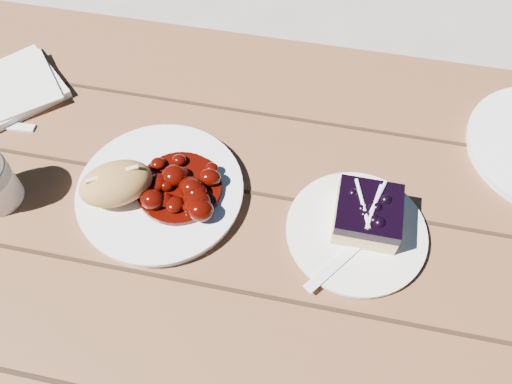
% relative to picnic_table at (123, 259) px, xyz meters
% --- Properties ---
extents(ground, '(60.00, 60.00, 0.00)m').
position_rel_picnic_table_xyz_m(ground, '(0.00, 0.00, -0.59)').
color(ground, '#9B958C').
rests_on(ground, ground).
extents(picnic_table, '(2.00, 1.55, 0.75)m').
position_rel_picnic_table_xyz_m(picnic_table, '(0.00, 0.00, 0.00)').
color(picnic_table, brown).
rests_on(picnic_table, ground).
extents(main_plate, '(0.25, 0.25, 0.02)m').
position_rel_picnic_table_xyz_m(main_plate, '(0.08, 0.05, 0.17)').
color(main_plate, white).
rests_on(main_plate, picnic_table).
extents(goulash_stew, '(0.13, 0.13, 0.04)m').
position_rel_picnic_table_xyz_m(goulash_stew, '(0.11, 0.05, 0.20)').
color(goulash_stew, '#390502').
rests_on(goulash_stew, main_plate).
extents(bread_roll, '(0.13, 0.12, 0.06)m').
position_rel_picnic_table_xyz_m(bread_roll, '(0.03, 0.03, 0.21)').
color(bread_roll, '#B78246').
rests_on(bread_roll, main_plate).
extents(dessert_plate, '(0.20, 0.20, 0.01)m').
position_rel_picnic_table_xyz_m(dessert_plate, '(0.38, 0.04, 0.17)').
color(dessert_plate, white).
rests_on(dessert_plate, picnic_table).
extents(blueberry_cake, '(0.09, 0.09, 0.05)m').
position_rel_picnic_table_xyz_m(blueberry_cake, '(0.39, 0.06, 0.20)').
color(blueberry_cake, '#E2BF7B').
rests_on(blueberry_cake, dessert_plate).
extents(fork_dessert, '(0.12, 0.14, 0.00)m').
position_rel_picnic_table_xyz_m(fork_dessert, '(0.36, -0.01, 0.17)').
color(fork_dessert, white).
rests_on(fork_dessert, dessert_plate).
extents(napkin_stack, '(0.21, 0.21, 0.01)m').
position_rel_picnic_table_xyz_m(napkin_stack, '(-0.24, 0.21, 0.17)').
color(napkin_stack, white).
rests_on(napkin_stack, picnic_table).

